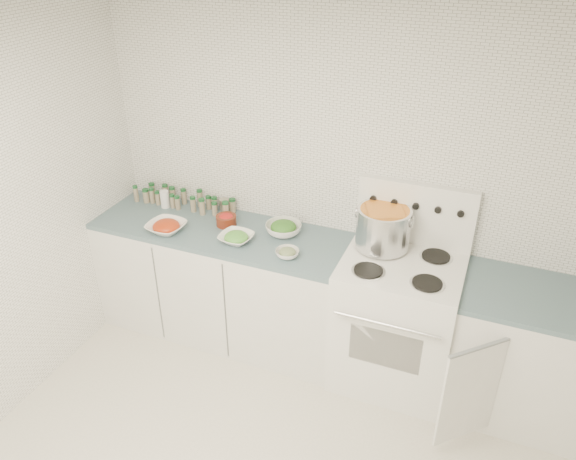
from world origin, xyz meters
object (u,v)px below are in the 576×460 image
object	(u,v)px
stove	(396,318)
stock_pot	(383,226)
bowl_snowpea	(236,238)
bowl_tomato	(166,227)

from	to	relation	value
stove	stock_pot	world-z (taller)	stove
stock_pot	bowl_snowpea	xyz separation A→B (m)	(-0.95, -0.25, -0.16)
bowl_tomato	bowl_snowpea	size ratio (longest dim) A/B	1.15
stove	bowl_snowpea	size ratio (longest dim) A/B	5.57
stove	stock_pot	distance (m)	0.64
stove	bowl_tomato	xyz separation A→B (m)	(-1.64, -0.17, 0.44)
bowl_tomato	bowl_snowpea	xyz separation A→B (m)	(0.52, 0.06, -0.01)
bowl_snowpea	bowl_tomato	bearing A→B (deg)	-173.81
stove	bowl_snowpea	bearing A→B (deg)	-174.44
stove	stock_pot	size ratio (longest dim) A/B	3.65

